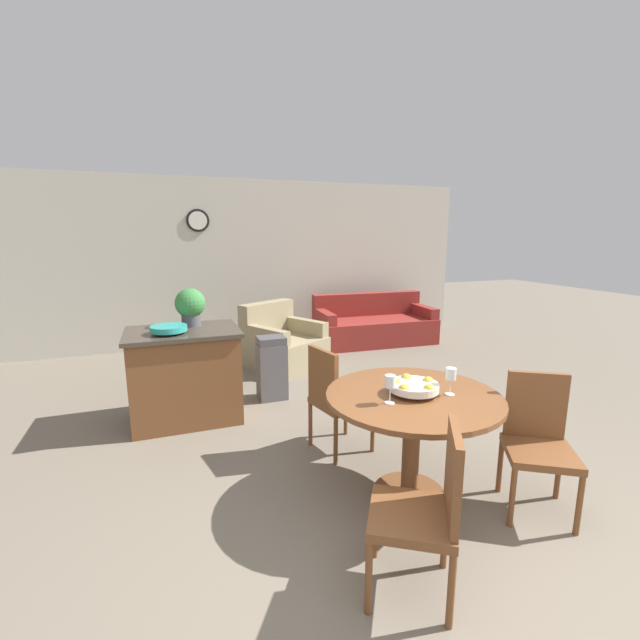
% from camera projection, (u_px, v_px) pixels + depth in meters
% --- Properties ---
extents(ground_plane, '(24.00, 24.00, 0.00)m').
position_uv_depth(ground_plane, '(464.00, 605.00, 2.15)').
color(ground_plane, '#706656').
extents(wall_back, '(8.00, 0.09, 2.70)m').
position_uv_depth(wall_back, '(244.00, 263.00, 7.12)').
color(wall_back, beige).
rests_on(wall_back, ground_plane).
extents(dining_table, '(1.19, 1.19, 0.77)m').
position_uv_depth(dining_table, '(412.00, 418.00, 2.92)').
color(dining_table, brown).
rests_on(dining_table, ground_plane).
extents(dining_chair_near_left, '(0.58, 0.58, 0.91)m').
position_uv_depth(dining_chair_near_left, '(427.00, 505.00, 2.14)').
color(dining_chair_near_left, brown).
rests_on(dining_chair_near_left, ground_plane).
extents(dining_chair_near_right, '(0.58, 0.58, 0.91)m').
position_uv_depth(dining_chair_near_right, '(538.00, 437.00, 2.85)').
color(dining_chair_near_right, brown).
rests_on(dining_chair_near_right, ground_plane).
extents(dining_chair_far_side, '(0.50, 0.50, 0.91)m').
position_uv_depth(dining_chair_far_side, '(334.00, 395.00, 3.58)').
color(dining_chair_far_side, brown).
rests_on(dining_chair_far_side, ground_plane).
extents(fruit_bowl, '(0.33, 0.33, 0.11)m').
position_uv_depth(fruit_bowl, '(413.00, 386.00, 2.88)').
color(fruit_bowl, silver).
rests_on(fruit_bowl, dining_table).
extents(wine_glass_left, '(0.07, 0.07, 0.19)m').
position_uv_depth(wine_glass_left, '(391.00, 383.00, 2.71)').
color(wine_glass_left, silver).
rests_on(wine_glass_left, dining_table).
extents(wine_glass_right, '(0.07, 0.07, 0.19)m').
position_uv_depth(wine_glass_right, '(451.00, 375.00, 2.85)').
color(wine_glass_right, silver).
rests_on(wine_glass_right, dining_table).
extents(kitchen_island, '(1.07, 0.77, 0.91)m').
position_uv_depth(kitchen_island, '(185.00, 375.00, 4.23)').
color(kitchen_island, brown).
rests_on(kitchen_island, ground_plane).
extents(teal_bowl, '(0.33, 0.33, 0.08)m').
position_uv_depth(teal_bowl, '(169.00, 329.00, 3.98)').
color(teal_bowl, teal).
rests_on(teal_bowl, kitchen_island).
extents(potted_plant, '(0.30, 0.30, 0.38)m').
position_uv_depth(potted_plant, '(190.00, 305.00, 4.28)').
color(potted_plant, '#4C4C51').
rests_on(potted_plant, kitchen_island).
extents(trash_bin, '(0.31, 0.26, 0.71)m').
position_uv_depth(trash_bin, '(272.00, 368.00, 4.78)').
color(trash_bin, '#56565B').
rests_on(trash_bin, ground_plane).
extents(couch, '(2.01, 1.00, 0.81)m').
position_uv_depth(couch, '(374.00, 326.00, 7.29)').
color(couch, maroon).
rests_on(couch, ground_plane).
extents(armchair, '(1.22, 1.25, 0.86)m').
position_uv_depth(armchair, '(282.00, 344.00, 6.05)').
color(armchair, '#998966').
rests_on(armchair, ground_plane).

